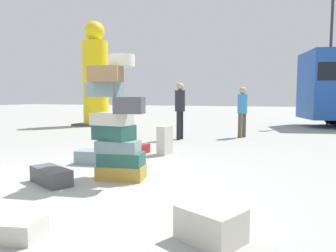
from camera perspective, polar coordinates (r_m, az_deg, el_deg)
name	(u,v)px	position (r m, az deg, el deg)	size (l,w,h in m)	color
ground_plane	(91,183)	(4.90, -13.67, -9.83)	(80.00, 80.00, 0.00)	#9E9E99
suitcase_tower	(117,128)	(4.87, -9.19, -0.41)	(0.98, 0.65, 1.88)	#B28C33
suitcase_black_white_trunk	(122,159)	(6.09, -8.25, -5.95)	(0.55, 0.31, 0.17)	black
suitcase_cream_left_side	(165,140)	(6.96, -0.58, -2.58)	(0.20, 0.37, 0.63)	beige
suitcase_slate_foreground_far	(92,157)	(6.20, -13.51, -5.43)	(0.55, 0.37, 0.26)	gray
suitcase_charcoal_upright_blue	(51,176)	(4.97, -20.25, -8.39)	(0.76, 0.32, 0.23)	#4C4C51
suitcase_maroon_right_side	(133,148)	(7.30, -6.29, -3.95)	(0.69, 0.38, 0.20)	maroon
suitcase_cream_foreground_near	(9,227)	(3.33, -26.66, -15.96)	(0.58, 0.36, 0.18)	beige
suitcase_cream_behind_tower	(211,224)	(2.94, 7.68, -17.00)	(0.53, 0.41, 0.30)	beige
person_bearded_onlooker	(242,108)	(10.13, 13.20, 3.24)	(0.30, 0.32, 1.57)	brown
person_tourist_with_camera	(180,106)	(9.39, 2.16, 3.65)	(0.30, 0.34, 1.68)	black
yellow_dummy_statue	(96,80)	(14.47, -12.86, 8.13)	(1.54, 1.54, 4.53)	yellow
lamp_post	(332,22)	(16.67, 27.33, 16.21)	(0.36, 0.36, 7.21)	#333338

